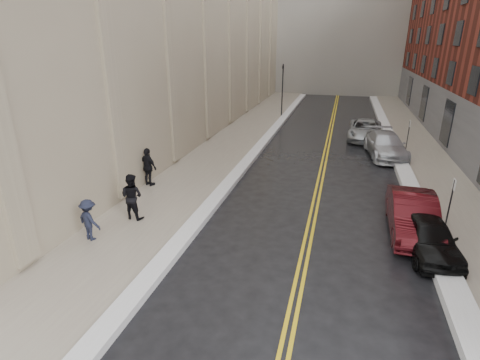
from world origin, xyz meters
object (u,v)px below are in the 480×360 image
Objects in this scene: pedestrian_b at (89,220)px; car_silver_near at (385,145)px; car_black at (428,236)px; pedestrian_a at (132,196)px; pedestrian_c at (148,167)px; car_maroon at (413,215)px; car_silver_far at (365,130)px.

car_silver_near is at bearing -110.50° from pedestrian_b.
car_silver_near is (-0.46, 12.56, 0.10)m from car_black.
car_black is 0.74× the size of car_silver_near.
pedestrian_a is 3.89m from pedestrian_c.
pedestrian_b is 0.81× the size of pedestrian_c.
car_black is 11.78m from pedestrian_a.
car_maroon is 2.39× the size of pedestrian_c.
pedestrian_c reaches higher than car_silver_far.
pedestrian_c is (-12.63, 1.65, 0.37)m from car_maroon.
car_maroon is 11.09m from car_silver_near.
car_black is at bearing -81.99° from car_silver_far.
car_silver_far is at bearing 88.51° from car_black.
car_silver_near is 3.28× the size of pedestrian_b.
pedestrian_c is at bearing -66.52° from pedestrian_b.
pedestrian_b is at bearing -174.73° from car_black.
pedestrian_b is (-11.91, -15.22, 0.19)m from car_silver_near.
pedestrian_a is 1.22× the size of pedestrian_b.
car_silver_far is at bearing -101.09° from pedestrian_b.
pedestrian_c reaches higher than pedestrian_b.
car_black is 2.00× the size of pedestrian_a.
pedestrian_c reaches higher than pedestrian_a.
pedestrian_a is at bearing -117.30° from car_silver_far.
car_maroon is 15.64m from car_silver_far.
pedestrian_b reaches higher than car_silver_far.
pedestrian_c reaches higher than car_black.
pedestrian_b is (-10.77, -19.72, 0.22)m from car_silver_far.
car_silver_far is 2.71× the size of pedestrian_a.
pedestrian_a reaches higher than car_silver_far.
pedestrian_b reaches higher than car_black.
car_maroon is at bearing -143.50° from pedestrian_b.
car_maroon is 0.89× the size of car_silver_near.
pedestrian_a is (-11.30, -13.13, 0.37)m from car_silver_near.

